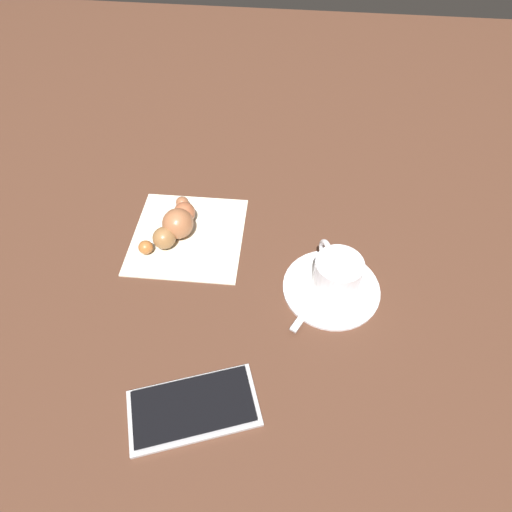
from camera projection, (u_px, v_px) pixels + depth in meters
ground_plane at (261, 271)px, 0.61m from camera, size 1.80×1.80×0.00m
saucer at (331, 287)px, 0.58m from camera, size 0.13×0.13×0.01m
espresso_cup at (337, 273)px, 0.56m from camera, size 0.06×0.08×0.05m
teaspoon at (323, 287)px, 0.57m from camera, size 0.07×0.11×0.01m
sugar_packet at (313, 281)px, 0.58m from camera, size 0.03×0.07×0.01m
napkin at (188, 235)px, 0.65m from camera, size 0.17×0.17×0.00m
croissant at (175, 224)px, 0.63m from camera, size 0.08×0.12×0.04m
cell_phone at (193, 407)px, 0.48m from camera, size 0.16×0.12×0.01m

